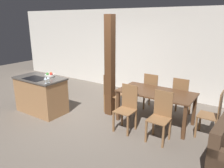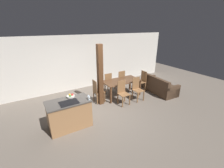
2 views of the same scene
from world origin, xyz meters
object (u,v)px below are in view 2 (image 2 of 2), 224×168
(wine_glass_near, at_px, (89,97))
(fruit_bowl, at_px, (71,96))
(dining_chair_near_left, at_px, (123,92))
(dining_chair_near_right, at_px, (137,89))
(timber_post, at_px, (100,76))
(dining_chair_far_left, at_px, (107,83))
(dining_chair_head_end, at_px, (97,91))
(dining_chair_far_right, at_px, (120,80))
(dining_table, at_px, (122,83))
(wine_glass_middle, at_px, (88,96))
(couch, at_px, (159,87))
(dining_chair_foot_end, at_px, (142,81))
(kitchen_island, at_px, (69,114))

(wine_glass_near, bearing_deg, fruit_bowl, 130.97)
(dining_chair_near_left, height_order, dining_chair_near_right, same)
(wine_glass_near, relative_size, dining_chair_near_right, 0.16)
(timber_post, bearing_deg, wine_glass_near, -129.58)
(dining_chair_near_right, xyz_separation_m, dining_chair_far_left, (-0.77, 1.32, 0.00))
(dining_chair_near_right, height_order, dining_chair_head_end, same)
(fruit_bowl, bearing_deg, dining_chair_far_right, 27.17)
(dining_table, distance_m, dining_chair_near_right, 0.78)
(dining_table, distance_m, dining_chair_head_end, 1.24)
(dining_table, bearing_deg, dining_chair_near_left, -120.22)
(wine_glass_middle, bearing_deg, dining_chair_far_right, 37.46)
(dining_chair_near_right, xyz_separation_m, couch, (1.45, 0.07, -0.24))
(wine_glass_middle, relative_size, dining_table, 0.09)
(dining_chair_far_right, height_order, couch, dining_chair_far_right)
(dining_table, height_order, timber_post, timber_post)
(dining_chair_far_right, relative_size, dining_chair_foot_end, 1.00)
(kitchen_island, bearing_deg, dining_table, 21.33)
(kitchen_island, relative_size, wine_glass_near, 8.24)
(dining_table, relative_size, dining_chair_near_left, 1.70)
(dining_chair_near_right, bearing_deg, dining_chair_head_end, 157.80)
(dining_table, xyz_separation_m, dining_chair_far_left, (-0.39, 0.66, -0.14))
(fruit_bowl, xyz_separation_m, dining_chair_foot_end, (3.81, 0.86, -0.46))
(dining_chair_near_right, distance_m, dining_chair_foot_end, 1.08)
(kitchen_island, distance_m, dining_chair_far_right, 3.57)
(dining_chair_foot_end, height_order, timber_post, timber_post)
(couch, relative_size, timber_post, 0.74)
(dining_chair_near_right, xyz_separation_m, dining_chair_head_end, (-1.62, 0.66, 0.00))
(dining_chair_head_end, bearing_deg, couch, -100.83)
(dining_table, xyz_separation_m, dining_chair_head_end, (-1.24, -0.00, -0.14))
(wine_glass_near, distance_m, dining_chair_near_left, 1.97)
(dining_chair_far_left, relative_size, dining_chair_foot_end, 1.00)
(dining_chair_far_left, bearing_deg, couch, 150.61)
(wine_glass_near, distance_m, dining_table, 2.57)
(dining_chair_foot_end, bearing_deg, dining_chair_near_left, -67.80)
(kitchen_island, distance_m, dining_chair_near_left, 2.38)
(wine_glass_near, distance_m, dining_chair_far_left, 2.73)
(dining_chair_near_right, relative_size, dining_chair_far_right, 1.00)
(kitchen_island, height_order, couch, kitchen_island)
(dining_chair_near_right, bearing_deg, wine_glass_near, -164.60)
(fruit_bowl, xyz_separation_m, dining_chair_near_left, (2.19, 0.20, -0.46))
(dining_chair_foot_end, bearing_deg, fruit_bowl, -77.31)
(wine_glass_near, height_order, wine_glass_middle, same)
(kitchen_island, xyz_separation_m, fruit_bowl, (0.16, 0.21, 0.51))
(dining_chair_near_right, height_order, dining_chair_far_left, same)
(dining_chair_near_left, height_order, dining_chair_far_right, same)
(fruit_bowl, xyz_separation_m, dining_chair_head_end, (1.34, 0.86, -0.46))
(dining_chair_head_end, bearing_deg, kitchen_island, 125.48)
(wine_glass_middle, distance_m, dining_chair_head_end, 1.66)
(dining_chair_far_left, height_order, timber_post, timber_post)
(dining_chair_far_right, relative_size, couch, 0.55)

